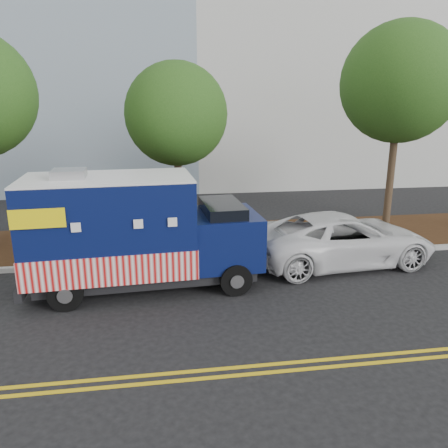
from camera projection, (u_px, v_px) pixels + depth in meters
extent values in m
plane|color=black|center=(169.00, 281.00, 12.50)|extent=(120.00, 120.00, 0.00)
cube|color=#9E9E99|center=(168.00, 261.00, 13.82)|extent=(120.00, 0.18, 0.15)
cube|color=black|center=(166.00, 241.00, 15.82)|extent=(120.00, 4.00, 0.15)
cube|color=gold|center=(176.00, 373.00, 8.27)|extent=(120.00, 0.10, 0.01)
cube|color=gold|center=(176.00, 381.00, 8.03)|extent=(120.00, 0.10, 0.01)
cylinder|color=#38281C|center=(179.00, 193.00, 15.37)|extent=(0.26, 0.26, 3.69)
sphere|color=#204B15|center=(176.00, 114.00, 14.64)|extent=(3.46, 3.46, 3.46)
cylinder|color=#38281C|center=(390.00, 178.00, 15.80)|extent=(0.26, 0.26, 4.56)
sphere|color=#204B15|center=(400.00, 83.00, 14.90)|extent=(4.07, 4.07, 4.07)
cube|color=#473828|center=(64.00, 230.00, 13.29)|extent=(0.06, 0.06, 2.40)
cube|color=black|center=(148.00, 272.00, 12.06)|extent=(5.82, 2.27, 0.29)
cube|color=#091343|center=(110.00, 224.00, 11.50)|extent=(4.42, 2.59, 2.45)
cube|color=#B60B0C|center=(113.00, 255.00, 11.73)|extent=(4.46, 2.66, 0.77)
cube|color=white|center=(107.00, 178.00, 11.16)|extent=(4.42, 2.59, 0.06)
cube|color=#B7B7BA|center=(69.00, 174.00, 10.94)|extent=(0.86, 0.86, 0.22)
cube|color=#091343|center=(224.00, 238.00, 12.26)|extent=(1.96, 2.30, 1.43)
cube|color=black|center=(222.00, 214.00, 12.06)|extent=(1.14, 2.05, 0.66)
cube|color=black|center=(256.00, 251.00, 12.57)|extent=(0.20, 2.04, 0.31)
cube|color=black|center=(28.00, 280.00, 11.44)|extent=(0.32, 2.30, 0.29)
cube|color=#B7B7BA|center=(23.00, 227.00, 11.05)|extent=(0.15, 1.84, 1.94)
cube|color=#B7B7BA|center=(123.00, 211.00, 12.69)|extent=(1.84, 0.15, 1.12)
cube|color=yellow|center=(37.00, 219.00, 9.90)|extent=(1.22, 0.09, 0.46)
cube|color=yellow|center=(54.00, 197.00, 12.18)|extent=(1.22, 0.09, 0.46)
cylinder|color=black|center=(236.00, 279.00, 11.53)|extent=(0.87, 0.34, 0.86)
cylinder|color=black|center=(220.00, 254.00, 13.49)|extent=(0.87, 0.34, 0.86)
cylinder|color=black|center=(66.00, 294.00, 10.68)|extent=(0.87, 0.34, 0.86)
cylinder|color=black|center=(75.00, 264.00, 12.64)|extent=(0.87, 0.34, 0.86)
imported|color=white|center=(343.00, 239.00, 13.72)|extent=(5.96, 3.16, 1.60)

